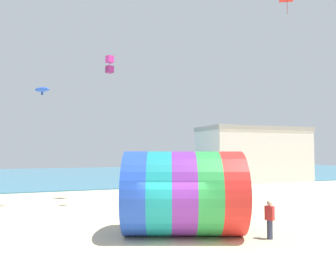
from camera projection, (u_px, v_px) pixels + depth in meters
ground_plane at (175, 249)px, 12.44m from camera, size 120.00×120.00×0.00m
sea at (81, 175)px, 49.75m from camera, size 120.00×40.00×0.10m
giant_inflatable_tube at (184, 193)px, 14.70m from camera, size 6.19×5.27×3.72m
kite_handler at (270, 219)px, 13.95m from camera, size 0.36×0.42×1.63m
kite_blue_parafoil at (42, 90)px, 22.10m from camera, size 1.11×0.91×0.54m
kite_magenta_box at (110, 64)px, 25.60m from camera, size 0.65×0.65×1.42m
bystander_near_water at (201, 190)px, 24.14m from camera, size 0.42×0.40×1.64m
promenade_building at (254, 154)px, 40.41m from camera, size 13.18×6.51×6.60m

